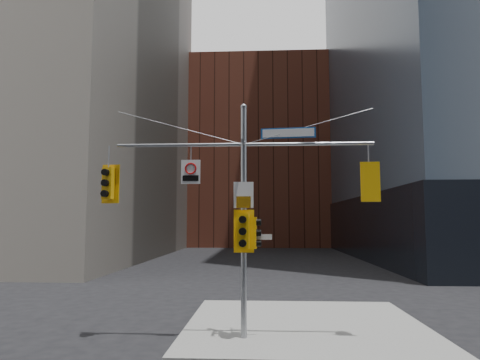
# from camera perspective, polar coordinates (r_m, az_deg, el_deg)

# --- Properties ---
(sidewalk_corner) EXTENTS (8.00, 8.00, 0.15)m
(sidewalk_corner) POSITION_cam_1_polar(r_m,az_deg,el_deg) (15.61, 8.62, -18.57)
(sidewalk_corner) COLOR gray
(sidewalk_corner) RESTS_ON ground
(brick_midrise) EXTENTS (26.00, 20.00, 28.00)m
(brick_midrise) POSITION_cam_1_polar(r_m,az_deg,el_deg) (69.92, 2.57, 3.00)
(brick_midrise) COLOR brown
(brick_midrise) RESTS_ON ground
(signal_assembly) EXTENTS (8.00, 0.80, 7.30)m
(signal_assembly) POSITION_cam_1_polar(r_m,az_deg,el_deg) (13.17, 0.50, -2.04)
(signal_assembly) COLOR gray
(signal_assembly) RESTS_ON ground
(traffic_light_west_arm) EXTENTS (0.59, 0.51, 1.23)m
(traffic_light_west_arm) POSITION_cam_1_polar(r_m,az_deg,el_deg) (14.07, -17.17, -0.45)
(traffic_light_west_arm) COLOR #F3AE0C
(traffic_light_west_arm) RESTS_ON ground
(traffic_light_east_arm) EXTENTS (0.58, 0.46, 1.21)m
(traffic_light_east_arm) POSITION_cam_1_polar(r_m,az_deg,el_deg) (13.58, 16.85, -0.28)
(traffic_light_east_arm) COLOR #F3AE0C
(traffic_light_east_arm) RESTS_ON ground
(traffic_light_pole_side) EXTENTS (0.38, 0.33, 0.96)m
(traffic_light_pole_side) POSITION_cam_1_polar(r_m,az_deg,el_deg) (13.15, 1.91, -7.05)
(traffic_light_pole_side) COLOR #F3AE0C
(traffic_light_pole_side) RESTS_ON ground
(traffic_light_pole_front) EXTENTS (0.62, 0.50, 1.29)m
(traffic_light_pole_front) POSITION_cam_1_polar(r_m,az_deg,el_deg) (12.88, 0.45, -6.85)
(traffic_light_pole_front) COLOR #F3AE0C
(traffic_light_pole_front) RESTS_ON ground
(street_sign_blade) EXTENTS (1.70, 0.21, 0.33)m
(street_sign_blade) POSITION_cam_1_polar(r_m,az_deg,el_deg) (13.44, 6.43, 6.25)
(street_sign_blade) COLOR #10489A
(street_sign_blade) RESTS_ON ground
(regulatory_sign_arm) EXTENTS (0.60, 0.07, 0.75)m
(regulatory_sign_arm) POSITION_cam_1_polar(r_m,az_deg,el_deg) (13.40, -6.59, 1.19)
(regulatory_sign_arm) COLOR silver
(regulatory_sign_arm) RESTS_ON ground
(regulatory_sign_pole) EXTENTS (0.61, 0.05, 0.80)m
(regulatory_sign_pole) POSITION_cam_1_polar(r_m,az_deg,el_deg) (13.06, 0.47, -2.09)
(regulatory_sign_pole) COLOR silver
(regulatory_sign_pole) RESTS_ON ground
(street_blade_ew) EXTENTS (0.82, 0.14, 0.17)m
(street_blade_ew) POSITION_cam_1_polar(r_m,az_deg,el_deg) (13.15, 2.48, -7.59)
(street_blade_ew) COLOR silver
(street_blade_ew) RESTS_ON ground
(street_blade_ns) EXTENTS (0.08, 0.72, 0.14)m
(street_blade_ns) POSITION_cam_1_polar(r_m,az_deg,el_deg) (13.63, 0.59, -9.18)
(street_blade_ns) COLOR #145926
(street_blade_ns) RESTS_ON ground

